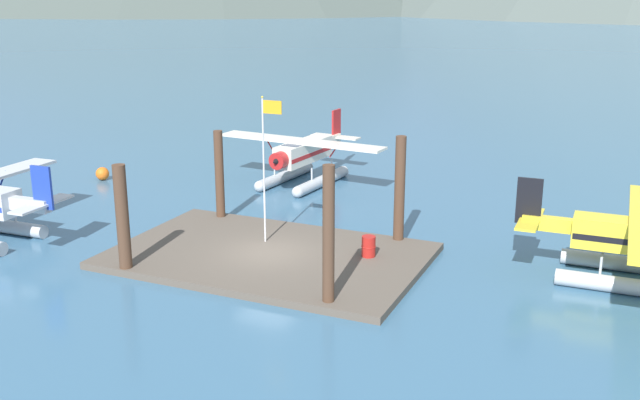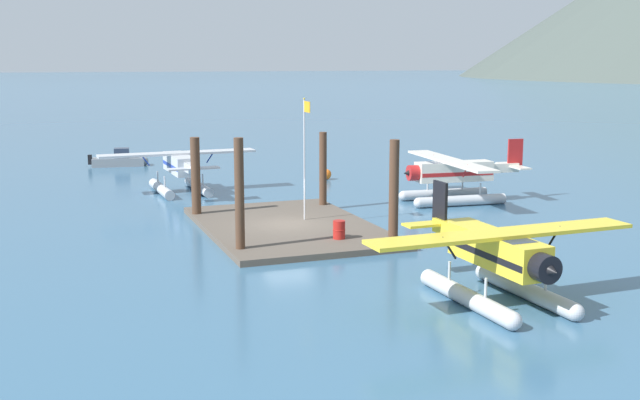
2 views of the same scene
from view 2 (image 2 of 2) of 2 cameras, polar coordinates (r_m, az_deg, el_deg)
ground_plane at (r=40.38m, az=-2.41°, el=-2.19°), size 1200.00×1200.00×0.00m
dock_platform at (r=40.35m, az=-2.41°, el=-1.99°), size 13.03×8.42×0.30m
piling_near_left at (r=43.25m, az=-9.12°, el=1.58°), size 0.51×0.51×4.54m
piling_near_right at (r=34.80m, az=-5.94°, el=0.22°), size 0.43×0.43×5.32m
piling_far_left at (r=45.41m, az=0.22°, el=2.14°), size 0.43×0.43×4.58m
piling_far_right at (r=37.21m, az=5.45°, el=0.62°), size 0.47×0.47×4.99m
flagpole at (r=40.70m, az=-1.11°, el=4.04°), size 0.95×0.10×6.47m
fuel_drum at (r=36.91m, az=1.41°, el=-2.19°), size 0.62×0.62×0.88m
mooring_buoy at (r=57.27m, az=0.44°, el=1.90°), size 0.79×0.79×0.79m
seaplane_cream_bow_left at (r=48.57m, az=9.77°, el=1.67°), size 10.48×7.96×3.84m
seaplane_silver_port_aft at (r=52.29m, az=-10.29°, el=2.25°), size 7.98×10.44×3.84m
seaplane_yellow_stbd_fwd at (r=28.76m, az=12.94°, el=-4.32°), size 7.98×10.43×3.84m
boat_grey_open_sw at (r=66.81m, az=-14.48°, el=2.85°), size 2.13×4.86×1.50m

